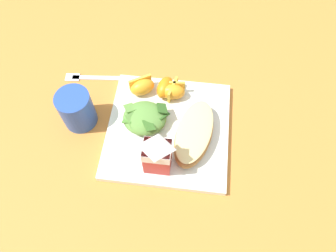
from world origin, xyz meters
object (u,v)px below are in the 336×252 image
object	(u,v)px
cheesy_pizza_bread	(194,134)
milk_carton	(157,154)
green_salad_pile	(145,118)
drinking_blue_cup	(77,109)
orange_wedge_rear	(142,87)
white_plate	(168,130)
orange_wedge_front	(174,91)
orange_wedge_middle	(166,88)
metal_fork	(95,77)

from	to	relation	value
cheesy_pizza_bread	milk_carton	size ratio (longest dim) A/B	1.65
green_salad_pile	drinking_blue_cup	xyz separation A→B (m)	(0.16, 0.00, 0.01)
orange_wedge_rear	drinking_blue_cup	xyz separation A→B (m)	(0.14, 0.09, 0.01)
green_salad_pile	white_plate	bearing A→B (deg)	170.84
orange_wedge_front	orange_wedge_middle	size ratio (longest dim) A/B	0.93
cheesy_pizza_bread	orange_wedge_front	distance (m)	0.12
milk_carton	orange_wedge_front	xyz separation A→B (m)	(-0.01, -0.18, -0.04)
orange_wedge_middle	orange_wedge_rear	size ratio (longest dim) A/B	0.96
drinking_blue_cup	metal_fork	bearing A→B (deg)	-92.14
cheesy_pizza_bread	orange_wedge_rear	world-z (taller)	orange_wedge_rear
orange_wedge_front	metal_fork	size ratio (longest dim) A/B	0.33
milk_carton	metal_fork	bearing A→B (deg)	-49.12
green_salad_pile	orange_wedge_rear	bearing A→B (deg)	-77.24
green_salad_pile	metal_fork	size ratio (longest dim) A/B	0.59
green_salad_pile	metal_fork	bearing A→B (deg)	-39.21
cheesy_pizza_bread	orange_wedge_middle	distance (m)	0.14
white_plate	orange_wedge_rear	bearing A→B (deg)	-51.93
orange_wedge_front	drinking_blue_cup	world-z (taller)	drinking_blue_cup
white_plate	drinking_blue_cup	bearing A→B (deg)	-1.77
orange_wedge_rear	metal_fork	size ratio (longest dim) A/B	0.37
milk_carton	metal_fork	distance (m)	0.31
white_plate	cheesy_pizza_bread	world-z (taller)	cheesy_pizza_bread
green_salad_pile	cheesy_pizza_bread	bearing A→B (deg)	167.47
orange_wedge_middle	drinking_blue_cup	bearing A→B (deg)	25.56
orange_wedge_front	milk_carton	bearing A→B (deg)	85.36
orange_wedge_middle	white_plate	bearing A→B (deg)	100.13
milk_carton	orange_wedge_front	bearing A→B (deg)	-94.64
green_salad_pile	orange_wedge_middle	bearing A→B (deg)	-112.45
cheesy_pizza_bread	metal_fork	size ratio (longest dim) A/B	0.96
cheesy_pizza_bread	milk_carton	distance (m)	0.11
cheesy_pizza_bread	orange_wedge_rear	size ratio (longest dim) A/B	2.60
white_plate	drinking_blue_cup	world-z (taller)	drinking_blue_cup
orange_wedge_front	drinking_blue_cup	bearing A→B (deg)	21.38
white_plate	green_salad_pile	distance (m)	0.06
milk_carton	orange_wedge_front	size ratio (longest dim) A/B	1.75
green_salad_pile	metal_fork	distance (m)	0.20
white_plate	orange_wedge_rear	world-z (taller)	orange_wedge_rear
orange_wedge_front	orange_wedge_middle	bearing A→B (deg)	-20.65
white_plate	green_salad_pile	bearing A→B (deg)	-9.16
orange_wedge_front	metal_fork	world-z (taller)	orange_wedge_front
milk_carton	green_salad_pile	bearing A→B (deg)	-66.69
white_plate	milk_carton	size ratio (longest dim) A/B	2.55
milk_carton	orange_wedge_middle	bearing A→B (deg)	-87.96
orange_wedge_rear	orange_wedge_front	bearing A→B (deg)	176.85
milk_carton	drinking_blue_cup	size ratio (longest dim) A/B	1.16
cheesy_pizza_bread	drinking_blue_cup	xyz separation A→B (m)	(0.27, -0.02, 0.01)
cheesy_pizza_bread	metal_fork	world-z (taller)	cheesy_pizza_bread
cheesy_pizza_bread	metal_fork	bearing A→B (deg)	-29.19
cheesy_pizza_bread	orange_wedge_middle	size ratio (longest dim) A/B	2.71
green_salad_pile	milk_carton	distance (m)	0.12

